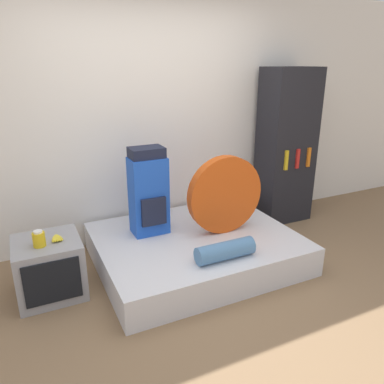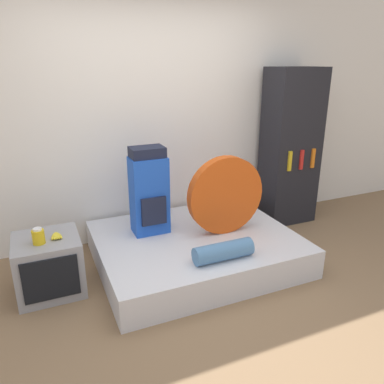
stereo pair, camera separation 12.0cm
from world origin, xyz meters
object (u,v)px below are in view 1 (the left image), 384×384
at_px(canister, 39,239).
at_px(bookshelf, 286,147).
at_px(sleeping_roll, 225,251).
at_px(backpack, 149,192).
at_px(tent_bag, 225,195).
at_px(television, 49,268).

relative_size(canister, bookshelf, 0.07).
bearing_deg(bookshelf, sleeping_roll, -143.94).
relative_size(backpack, tent_bag, 1.11).
bearing_deg(tent_bag, backpack, 155.97).
xyz_separation_m(tent_bag, sleeping_roll, (-0.27, -0.49, -0.30)).
bearing_deg(bookshelf, canister, -168.95).
height_order(tent_bag, sleeping_roll, tent_bag).
xyz_separation_m(sleeping_roll, television, (-1.37, 0.56, -0.11)).
height_order(sleeping_roll, bookshelf, bookshelf).
bearing_deg(canister, backpack, 16.29).
xyz_separation_m(tent_bag, television, (-1.64, 0.07, -0.42)).
bearing_deg(backpack, tent_bag, -24.03).
xyz_separation_m(backpack, television, (-0.97, -0.23, -0.45)).
bearing_deg(sleeping_roll, bookshelf, 36.06).
distance_m(television, bookshelf, 2.92).
xyz_separation_m(television, bookshelf, (2.80, 0.49, 0.66)).
bearing_deg(backpack, bookshelf, 8.03).
height_order(backpack, tent_bag, backpack).
height_order(tent_bag, television, tent_bag).
bearing_deg(tent_bag, canister, -179.98).
relative_size(backpack, bookshelf, 0.47).
height_order(backpack, television, backpack).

